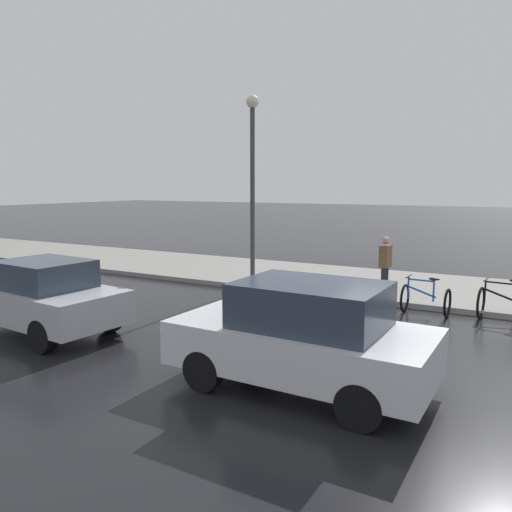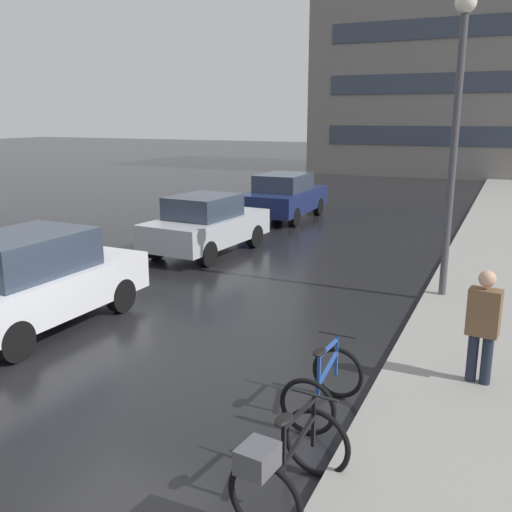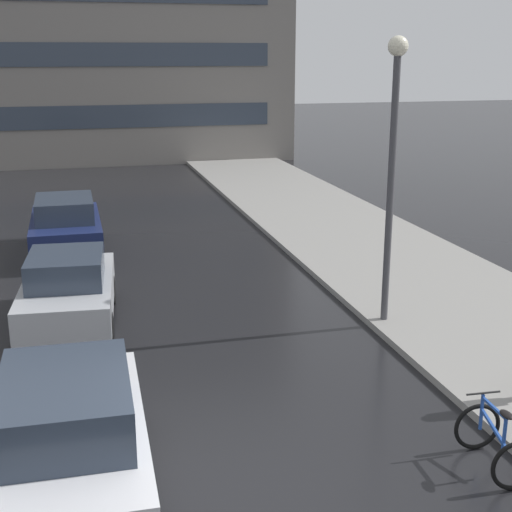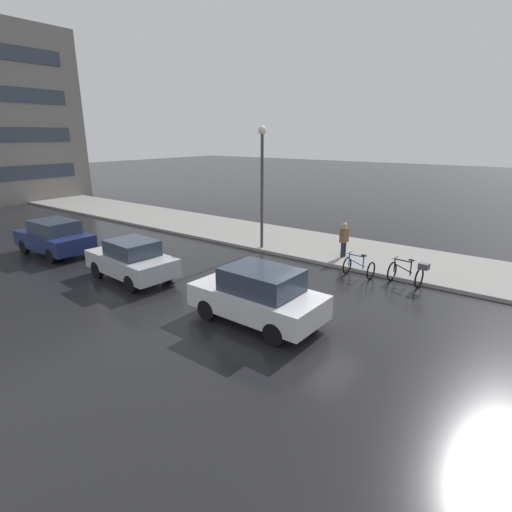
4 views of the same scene
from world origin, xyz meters
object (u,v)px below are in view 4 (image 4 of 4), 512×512
object	(u,v)px
car_white	(258,295)
car_silver	(132,260)
bicycle_nearest	(409,272)
car_navy	(54,237)
streetlamp	(262,173)
pedestrian	(344,239)
bicycle_second	(359,267)

from	to	relation	value
car_white	car_silver	size ratio (longest dim) A/B	1.02
bicycle_nearest	car_navy	distance (m)	15.54
bicycle_nearest	streetlamp	distance (m)	7.82
pedestrian	car_white	bearing A→B (deg)	-175.05
bicycle_nearest	car_silver	world-z (taller)	car_silver
bicycle_nearest	car_silver	xyz separation A→B (m)	(-5.72, 8.72, 0.27)
bicycle_second	pedestrian	xyz separation A→B (m)	(1.69, 1.44, 0.56)
car_navy	pedestrian	size ratio (longest dim) A/B	2.40
car_white	streetlamp	xyz separation A→B (m)	(6.31, 4.45, 2.85)
bicycle_second	car_white	bearing A→B (deg)	171.61
bicycle_nearest	car_silver	distance (m)	10.44
car_navy	pedestrian	xyz separation A→B (m)	(7.20, -11.13, 0.13)
car_white	streetlamp	world-z (taller)	streetlamp
car_navy	pedestrian	bearing A→B (deg)	-57.10
car_white	streetlamp	bearing A→B (deg)	35.17
car_silver	streetlamp	size ratio (longest dim) A/B	0.69
bicycle_nearest	car_white	bearing A→B (deg)	155.11
bicycle_nearest	car_white	xyz separation A→B (m)	(-5.76, 2.67, 0.34)
bicycle_nearest	car_navy	bearing A→B (deg)	111.71
car_navy	pedestrian	world-z (taller)	pedestrian
car_white	car_navy	bearing A→B (deg)	89.92
streetlamp	bicycle_nearest	bearing A→B (deg)	-94.38
car_navy	streetlamp	world-z (taller)	streetlamp
bicycle_second	pedestrian	bearing A→B (deg)	40.49
pedestrian	bicycle_nearest	bearing A→B (deg)	-113.83
pedestrian	streetlamp	bearing A→B (deg)	103.43
bicycle_second	car_silver	world-z (taller)	car_silver
bicycle_second	pedestrian	world-z (taller)	pedestrian
bicycle_nearest	car_white	world-z (taller)	car_white
car_silver	car_navy	xyz separation A→B (m)	(-0.02, 5.71, 0.03)
bicycle_nearest	car_navy	xyz separation A→B (m)	(-5.75, 14.43, 0.31)
bicycle_nearest	streetlamp	size ratio (longest dim) A/B	0.25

